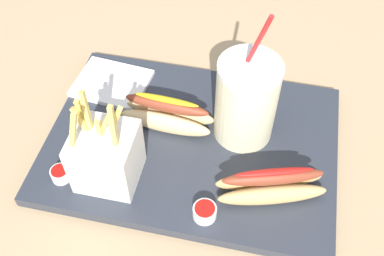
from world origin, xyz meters
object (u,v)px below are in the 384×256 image
object	(u,v)px
hot_dog_2	(271,185)
ketchup_cup_2	(205,212)
fries_basket	(106,156)
napkin_stack	(112,83)
ketchup_cup_1	(61,174)
soda_cup	(246,101)
hot_dog_1	(167,114)

from	to	relation	value
hot_dog_2	ketchup_cup_2	world-z (taller)	hot_dog_2
fries_basket	napkin_stack	bearing A→B (deg)	107.95
ketchup_cup_1	ketchup_cup_2	xyz separation A→B (m)	(0.23, -0.02, 0.00)
hot_dog_2	ketchup_cup_1	size ratio (longest dim) A/B	5.68
soda_cup	ketchup_cup_2	bearing A→B (deg)	-100.17
napkin_stack	hot_dog_2	bearing A→B (deg)	-28.85
fries_basket	hot_dog_1	size ratio (longest dim) A/B	1.12
ketchup_cup_1	ketchup_cup_2	bearing A→B (deg)	-4.21
fries_basket	hot_dog_2	size ratio (longest dim) A/B	1.03
napkin_stack	fries_basket	bearing A→B (deg)	-72.05
ketchup_cup_1	napkin_stack	bearing A→B (deg)	86.94
ketchup_cup_1	ketchup_cup_2	size ratio (longest dim) A/B	0.86
soda_cup	ketchup_cup_2	xyz separation A→B (m)	(-0.03, -0.17, -0.06)
hot_dog_2	napkin_stack	distance (m)	0.35
soda_cup	fries_basket	size ratio (longest dim) A/B	1.40
hot_dog_2	ketchup_cup_2	distance (m)	0.11
hot_dog_1	napkin_stack	size ratio (longest dim) A/B	1.22
soda_cup	napkin_stack	world-z (taller)	soda_cup
hot_dog_1	ketchup_cup_1	xyz separation A→B (m)	(-0.14, -0.14, -0.02)
ketchup_cup_1	fries_basket	bearing A→B (deg)	16.61
hot_dog_1	hot_dog_2	world-z (taller)	hot_dog_1
ketchup_cup_1	napkin_stack	distance (m)	0.21
soda_cup	hot_dog_1	distance (m)	0.14
soda_cup	ketchup_cup_1	xyz separation A→B (m)	(-0.26, -0.16, -0.06)
fries_basket	ketchup_cup_1	bearing A→B (deg)	-163.39
hot_dog_2	ketchup_cup_1	bearing A→B (deg)	-172.66
hot_dog_2	napkin_stack	bearing A→B (deg)	151.15
fries_basket	napkin_stack	xyz separation A→B (m)	(-0.06, 0.19, -0.05)
hot_dog_2	ketchup_cup_1	xyz separation A→B (m)	(-0.32, -0.04, -0.01)
fries_basket	ketchup_cup_2	distance (m)	0.17
ketchup_cup_1	ketchup_cup_2	distance (m)	0.23
soda_cup	ketchup_cup_1	size ratio (longest dim) A/B	8.19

